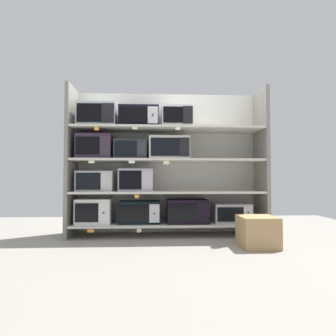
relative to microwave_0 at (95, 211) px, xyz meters
The scene contains 31 objects.
ground 1.46m from the microwave_0, 44.55° to the right, with size 6.61×6.00×0.02m, color gray.
back_panel 1.26m from the microwave_0, 15.68° to the left, with size 2.81×0.04×2.06m, color beige.
upright_left 0.76m from the microwave_0, behind, with size 0.05×0.52×2.06m, color gray.
upright_right 2.45m from the microwave_0, ahead, with size 0.05×0.52×2.06m, color gray.
shelf_0 1.03m from the microwave_0, ahead, with size 2.61×0.52×0.03m, color beige.
microwave_0 is the anchor object (origin of this frame).
microwave_1 0.62m from the microwave_0, ahead, with size 0.57×0.35×0.30m.
microwave_2 1.28m from the microwave_0, ahead, with size 0.56×0.41×0.33m.
microwave_3 1.91m from the microwave_0, ahead, with size 0.51×0.34×0.26m.
price_tag_0 0.34m from the microwave_0, 88.61° to the right, with size 0.09×0.00×0.04m, color orange.
price_tag_1 0.71m from the microwave_0, 22.54° to the right, with size 0.06×0.00×0.04m, color beige.
price_tag_2 1.97m from the microwave_0, ahead, with size 0.08×0.00×0.05m, color orange.
shelf_1 1.04m from the microwave_0, ahead, with size 2.61×0.52×0.03m, color beige.
microwave_4 0.41m from the microwave_0, ahead, with size 0.49×0.35×0.28m.
microwave_5 0.71m from the microwave_0, ahead, with size 0.47×0.35×0.31m.
price_tag_3 0.68m from the microwave_0, 23.68° to the right, with size 0.06×0.00×0.05m, color orange.
shelf_2 1.23m from the microwave_0, ahead, with size 2.61×0.52×0.03m, color beige.
microwave_6 0.88m from the microwave_0, ahead, with size 0.47×0.41×0.33m.
microwave_7 0.98m from the microwave_0, ahead, with size 0.45×0.36×0.26m.
microwave_8 1.35m from the microwave_0, ahead, with size 0.56×0.36×0.32m.
price_tag_4 0.71m from the microwave_0, 88.53° to the right, with size 0.08×0.00×0.04m, color beige.
price_tag_5 0.89m from the microwave_0, 26.28° to the right, with size 0.08×0.00×0.03m, color white.
price_tag_6 1.21m from the microwave_0, 14.89° to the right, with size 0.07×0.00×0.05m, color beige.
shelf_3 1.53m from the microwave_0, ahead, with size 2.61×0.52×0.03m, color beige.
microwave_9 1.32m from the microwave_0, ahead, with size 0.53×0.37×0.33m.
microwave_10 1.44m from the microwave_0, ahead, with size 0.55×0.38×0.29m.
microwave_11 1.73m from the microwave_0, ahead, with size 0.43×0.39×0.30m.
price_tag_7 1.13m from the microwave_0, 75.41° to the right, with size 0.06×0.00×0.05m, color orange.
price_tag_8 1.27m from the microwave_0, 24.71° to the right, with size 0.07×0.00×0.03m, color beige.
price_tag_9 1.60m from the microwave_0, 12.96° to the right, with size 0.06×0.00×0.04m, color white.
shipping_carton 2.14m from the microwave_0, 19.58° to the right, with size 0.41×0.41×0.35m, color tan.
Camera 1 is at (-0.19, -3.95, 0.79)m, focal length 30.22 mm.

